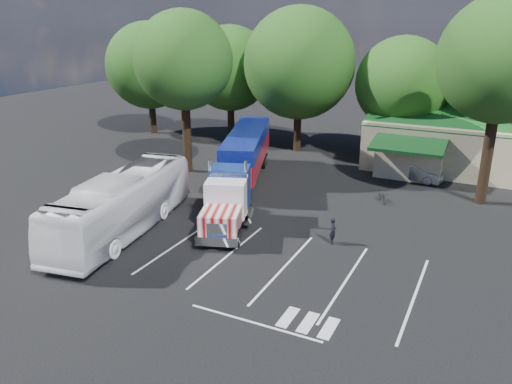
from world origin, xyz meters
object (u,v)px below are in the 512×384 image
at_px(woman, 333,231).
at_px(tour_bus, 123,204).
at_px(bicycle, 383,197).
at_px(silver_sedan, 416,172).
at_px(semi_truck, 243,160).

height_order(woman, tour_bus, tour_bus).
height_order(woman, bicycle, woman).
bearing_deg(silver_sedan, tour_bus, 154.33).
relative_size(woman, bicycle, 0.97).
height_order(bicycle, tour_bus, tour_bus).
bearing_deg(tour_bus, silver_sedan, 42.53).
bearing_deg(woman, bicycle, -29.53).
xyz_separation_m(bicycle, tour_bus, (-12.50, -11.65, 1.32)).
xyz_separation_m(tour_bus, silver_sedan, (13.66, 17.68, -1.06)).
xyz_separation_m(woman, tour_bus, (-11.50, -3.82, 0.97)).
distance_m(bicycle, silver_sedan, 6.14).
height_order(semi_truck, silver_sedan, semi_truck).
relative_size(semi_truck, woman, 12.39).
bearing_deg(semi_truck, silver_sedan, 15.86).
relative_size(bicycle, silver_sedan, 0.38).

